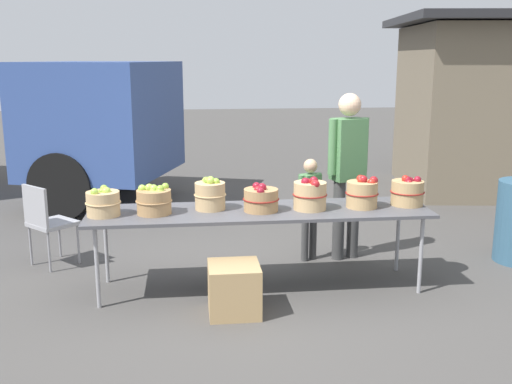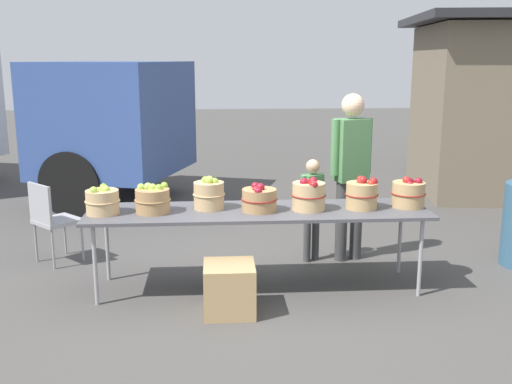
{
  "view_description": "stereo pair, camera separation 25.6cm",
  "coord_description": "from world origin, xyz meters",
  "px_view_note": "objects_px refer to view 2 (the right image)",
  "views": [
    {
      "loc": [
        -0.64,
        -5.22,
        2.1
      ],
      "look_at": [
        0.0,
        0.3,
        0.85
      ],
      "focal_mm": 41.86,
      "sensor_mm": 36.0,
      "label": 1
    },
    {
      "loc": [
        -0.39,
        -5.24,
        2.1
      ],
      "look_at": [
        0.0,
        0.3,
        0.85
      ],
      "focal_mm": 41.86,
      "sensor_mm": 36.0,
      "label": 2
    }
  ],
  "objects_px": {
    "apple_basket_red_3": "(408,193)",
    "apple_basket_red_2": "(362,194)",
    "apple_basket_red_0": "(259,199)",
    "apple_basket_red_1": "(309,195)",
    "child_customer": "(312,202)",
    "apple_basket_green_0": "(102,201)",
    "vendor_adult": "(351,164)",
    "produce_crate": "(229,289)",
    "market_table": "(258,214)",
    "folding_chair": "(51,216)",
    "apple_basket_green_2": "(209,194)",
    "apple_basket_green_1": "(153,199)"
  },
  "relations": [
    {
      "from": "folding_chair",
      "to": "vendor_adult",
      "type": "bearing_deg",
      "value": -136.18
    },
    {
      "from": "apple_basket_red_1",
      "to": "vendor_adult",
      "type": "xyz_separation_m",
      "value": [
        0.56,
        0.77,
        0.14
      ]
    },
    {
      "from": "produce_crate",
      "to": "apple_basket_red_2",
      "type": "bearing_deg",
      "value": 23.42
    },
    {
      "from": "apple_basket_green_0",
      "to": "vendor_adult",
      "type": "height_order",
      "value": "vendor_adult"
    },
    {
      "from": "apple_basket_green_2",
      "to": "folding_chair",
      "type": "xyz_separation_m",
      "value": [
        -1.64,
        0.75,
        -0.38
      ]
    },
    {
      "from": "vendor_adult",
      "to": "produce_crate",
      "type": "distance_m",
      "value": 2.0
    },
    {
      "from": "market_table",
      "to": "folding_chair",
      "type": "distance_m",
      "value": 2.26
    },
    {
      "from": "apple_basket_red_0",
      "to": "apple_basket_red_1",
      "type": "xyz_separation_m",
      "value": [
        0.45,
        0.01,
        0.03
      ]
    },
    {
      "from": "apple_basket_green_2",
      "to": "child_customer",
      "type": "bearing_deg",
      "value": 31.25
    },
    {
      "from": "apple_basket_green_0",
      "to": "vendor_adult",
      "type": "xyz_separation_m",
      "value": [
        2.4,
        0.78,
        0.17
      ]
    },
    {
      "from": "produce_crate",
      "to": "folding_chair",
      "type": "bearing_deg",
      "value": 142.6
    },
    {
      "from": "market_table",
      "to": "vendor_adult",
      "type": "distance_m",
      "value": 1.3
    },
    {
      "from": "apple_basket_green_1",
      "to": "apple_basket_green_2",
      "type": "relative_size",
      "value": 1.06
    },
    {
      "from": "market_table",
      "to": "apple_basket_red_0",
      "type": "relative_size",
      "value": 9.37
    },
    {
      "from": "apple_basket_red_1",
      "to": "apple_basket_green_0",
      "type": "bearing_deg",
      "value": -179.74
    },
    {
      "from": "market_table",
      "to": "apple_basket_green_2",
      "type": "relative_size",
      "value": 10.15
    },
    {
      "from": "apple_basket_green_1",
      "to": "apple_basket_green_2",
      "type": "distance_m",
      "value": 0.51
    },
    {
      "from": "apple_basket_red_2",
      "to": "child_customer",
      "type": "relative_size",
      "value": 0.28
    },
    {
      "from": "market_table",
      "to": "folding_chair",
      "type": "xyz_separation_m",
      "value": [
        -2.09,
        0.83,
        -0.21
      ]
    },
    {
      "from": "apple_basket_red_0",
      "to": "produce_crate",
      "type": "height_order",
      "value": "apple_basket_red_0"
    },
    {
      "from": "apple_basket_red_3",
      "to": "apple_basket_green_0",
      "type": "bearing_deg",
      "value": -178.63
    },
    {
      "from": "vendor_adult",
      "to": "apple_basket_red_3",
      "type": "bearing_deg",
      "value": 102.1
    },
    {
      "from": "apple_basket_green_0",
      "to": "apple_basket_red_1",
      "type": "xyz_separation_m",
      "value": [
        1.84,
        0.01,
        0.02
      ]
    },
    {
      "from": "market_table",
      "to": "apple_basket_red_1",
      "type": "bearing_deg",
      "value": -3.95
    },
    {
      "from": "market_table",
      "to": "vendor_adult",
      "type": "xyz_separation_m",
      "value": [
        1.01,
        0.74,
        0.32
      ]
    },
    {
      "from": "apple_basket_red_3",
      "to": "produce_crate",
      "type": "height_order",
      "value": "apple_basket_red_3"
    },
    {
      "from": "apple_basket_green_2",
      "to": "vendor_adult",
      "type": "distance_m",
      "value": 1.61
    },
    {
      "from": "apple_basket_red_0",
      "to": "child_customer",
      "type": "relative_size",
      "value": 0.3
    },
    {
      "from": "apple_basket_red_3",
      "to": "folding_chair",
      "type": "height_order",
      "value": "apple_basket_red_3"
    },
    {
      "from": "apple_basket_green_2",
      "to": "vendor_adult",
      "type": "height_order",
      "value": "vendor_adult"
    },
    {
      "from": "produce_crate",
      "to": "apple_basket_red_1",
      "type": "bearing_deg",
      "value": 34.76
    },
    {
      "from": "market_table",
      "to": "vendor_adult",
      "type": "height_order",
      "value": "vendor_adult"
    },
    {
      "from": "apple_basket_red_2",
      "to": "child_customer",
      "type": "bearing_deg",
      "value": 114.65
    },
    {
      "from": "market_table",
      "to": "apple_basket_red_2",
      "type": "distance_m",
      "value": 0.97
    },
    {
      "from": "apple_basket_red_2",
      "to": "vendor_adult",
      "type": "height_order",
      "value": "vendor_adult"
    },
    {
      "from": "apple_basket_green_1",
      "to": "apple_basket_red_3",
      "type": "bearing_deg",
      "value": 1.33
    },
    {
      "from": "apple_basket_green_1",
      "to": "apple_basket_red_3",
      "type": "height_order",
      "value": "apple_basket_red_3"
    },
    {
      "from": "apple_basket_green_0",
      "to": "produce_crate",
      "type": "xyz_separation_m",
      "value": [
        1.1,
        -0.5,
        -0.65
      ]
    },
    {
      "from": "apple_basket_green_0",
      "to": "vendor_adult",
      "type": "distance_m",
      "value": 2.53
    },
    {
      "from": "apple_basket_green_2",
      "to": "apple_basket_red_0",
      "type": "xyz_separation_m",
      "value": [
        0.45,
        -0.12,
        -0.03
      ]
    },
    {
      "from": "apple_basket_red_3",
      "to": "apple_basket_red_2",
      "type": "bearing_deg",
      "value": -175.35
    },
    {
      "from": "apple_basket_red_1",
      "to": "apple_basket_green_2",
      "type": "bearing_deg",
      "value": 172.89
    },
    {
      "from": "market_table",
      "to": "apple_basket_red_3",
      "type": "xyz_separation_m",
      "value": [
        1.4,
        0.03,
        0.16
      ]
    },
    {
      "from": "apple_basket_green_2",
      "to": "produce_crate",
      "type": "distance_m",
      "value": 0.94
    },
    {
      "from": "apple_basket_red_0",
      "to": "apple_basket_red_2",
      "type": "bearing_deg",
      "value": 1.65
    },
    {
      "from": "market_table",
      "to": "apple_basket_red_1",
      "type": "distance_m",
      "value": 0.49
    },
    {
      "from": "apple_basket_red_0",
      "to": "produce_crate",
      "type": "xyz_separation_m",
      "value": [
        -0.29,
        -0.51,
        -0.65
      ]
    },
    {
      "from": "apple_basket_red_0",
      "to": "folding_chair",
      "type": "bearing_deg",
      "value": 157.39
    },
    {
      "from": "apple_basket_red_1",
      "to": "produce_crate",
      "type": "relative_size",
      "value": 0.74
    },
    {
      "from": "apple_basket_red_1",
      "to": "child_customer",
      "type": "height_order",
      "value": "child_customer"
    }
  ]
}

